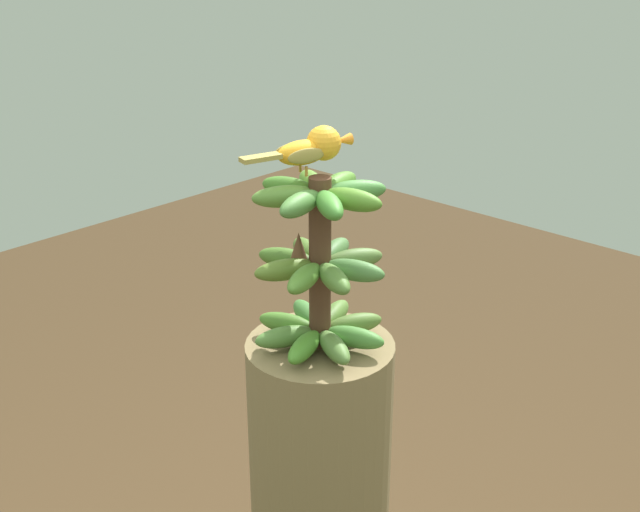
% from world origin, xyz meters
% --- Properties ---
extents(banana_bunch, '(0.25, 0.25, 0.32)m').
position_xyz_m(banana_bunch, '(0.00, -0.00, 1.46)').
color(banana_bunch, '#4C2D1E').
rests_on(banana_bunch, banana_tree).
extents(perched_bird, '(0.21, 0.08, 0.08)m').
position_xyz_m(perched_bird, '(-0.01, -0.03, 1.66)').
color(perched_bird, '#C68933').
rests_on(perched_bird, banana_bunch).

